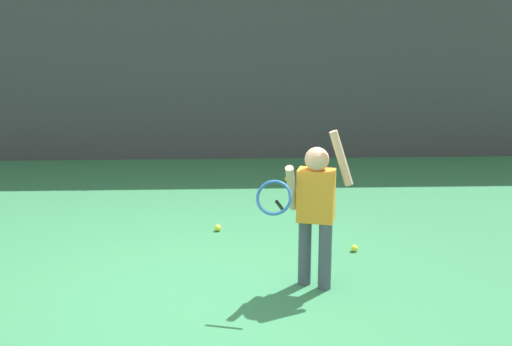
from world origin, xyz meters
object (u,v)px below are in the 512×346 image
object	(u,v)px
tennis_player	(314,205)
tennis_ball_0	(218,228)
tennis_ball_2	(287,179)
tennis_ball_4	(354,248)

from	to	relation	value
tennis_player	tennis_ball_0	world-z (taller)	tennis_player
tennis_player	tennis_ball_2	bearing A→B (deg)	104.54
tennis_ball_2	tennis_ball_4	world-z (taller)	same
tennis_player	tennis_ball_4	bearing A→B (deg)	73.66
tennis_ball_2	tennis_ball_0	bearing A→B (deg)	-115.22
tennis_ball_0	tennis_ball_4	bearing A→B (deg)	-25.60
tennis_ball_0	tennis_ball_4	distance (m)	1.44
tennis_ball_0	tennis_ball_4	xyz separation A→B (m)	(1.30, -0.62, 0.00)
tennis_ball_2	tennis_ball_4	distance (m)	2.46
tennis_ball_2	tennis_ball_4	size ratio (longest dim) A/B	1.00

